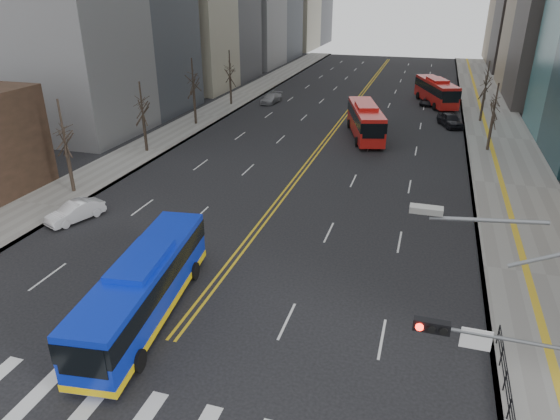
% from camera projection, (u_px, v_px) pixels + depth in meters
% --- Properties ---
extents(sidewalk_right, '(7.00, 130.00, 0.15)m').
position_uv_depth(sidewalk_right, '(499.00, 138.00, 53.15)').
color(sidewalk_right, gray).
rests_on(sidewalk_right, ground).
extents(sidewalk_left, '(5.00, 130.00, 0.15)m').
position_uv_depth(sidewalk_left, '(206.00, 116.00, 62.16)').
color(sidewalk_left, gray).
rests_on(sidewalk_left, ground).
extents(centerline, '(0.55, 100.00, 0.01)m').
position_uv_depth(centerline, '(351.00, 108.00, 66.54)').
color(centerline, gold).
rests_on(centerline, ground).
extents(signal_mast, '(5.37, 0.37, 9.39)m').
position_uv_depth(signal_mast, '(526.00, 361.00, 14.68)').
color(signal_mast, slate).
rests_on(signal_mast, ground).
extents(pedestrian_railing, '(0.06, 6.06, 1.02)m').
position_uv_depth(pedestrian_railing, '(506.00, 377.00, 19.69)').
color(pedestrian_railing, black).
rests_on(pedestrian_railing, sidewalk_right).
extents(street_trees, '(35.20, 47.20, 7.60)m').
position_uv_depth(street_trees, '(246.00, 98.00, 48.61)').
color(street_trees, '#2B221A').
rests_on(street_trees, ground).
extents(blue_bus, '(3.90, 11.67, 3.35)m').
position_uv_depth(blue_bus, '(144.00, 286.00, 23.96)').
color(blue_bus, '#0C26BD').
rests_on(blue_bus, ground).
extents(red_bus_near, '(5.55, 11.39, 3.53)m').
position_uv_depth(red_bus_near, '(365.00, 119.00, 53.04)').
color(red_bus_near, red).
rests_on(red_bus_near, ground).
extents(red_bus_far, '(6.14, 11.19, 3.49)m').
position_uv_depth(red_bus_far, '(436.00, 90.00, 67.68)').
color(red_bus_far, red).
rests_on(red_bus_far, ground).
extents(car_white, '(2.74, 4.27, 1.33)m').
position_uv_depth(car_white, '(75.00, 212.00, 34.45)').
color(car_white, silver).
rests_on(car_white, ground).
extents(car_dark_mid, '(3.36, 4.92, 1.56)m').
position_uv_depth(car_dark_mid, '(450.00, 120.00, 57.49)').
color(car_dark_mid, black).
rests_on(car_dark_mid, ground).
extents(car_silver, '(2.28, 4.63, 1.30)m').
position_uv_depth(car_silver, '(271.00, 98.00, 69.05)').
color(car_silver, '#99989E').
rests_on(car_silver, ground).
extents(car_dark_far, '(2.81, 4.31, 1.10)m').
position_uv_depth(car_dark_far, '(429.00, 101.00, 67.95)').
color(car_dark_far, black).
rests_on(car_dark_far, ground).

